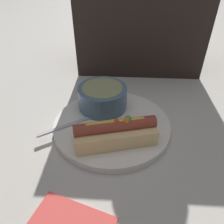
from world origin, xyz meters
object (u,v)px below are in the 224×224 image
Objects in this scene: hot_dog at (115,133)px; spoon at (92,116)px; seated_diner at (142,0)px; soup_bowl at (103,96)px.

hot_dog is 1.09× the size of spoon.
hot_dog is 0.34× the size of seated_diner.
seated_diner reaches higher than hot_dog.
soup_bowl is (-0.04, 0.12, 0.01)m from hot_dog.
soup_bowl is at bearing 92.74° from hot_dog.
soup_bowl is 0.23× the size of seated_diner.
hot_dog is at bearing -85.22° from spoon.
hot_dog reaches higher than soup_bowl.
soup_bowl is 0.33m from seated_diner.
hot_dog is 0.43m from seated_diner.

